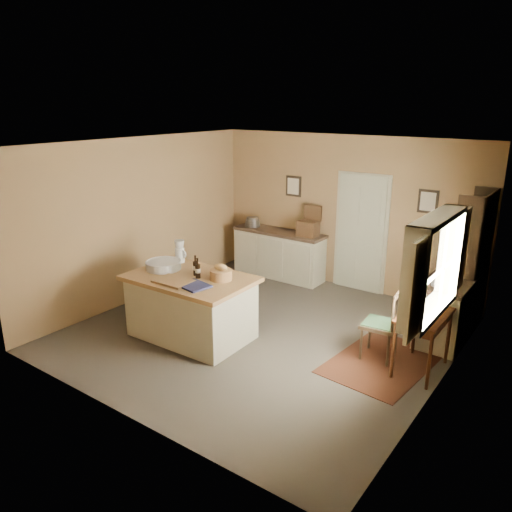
% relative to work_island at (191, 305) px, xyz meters
% --- Properties ---
extents(ground, '(5.00, 5.00, 0.00)m').
position_rel_work_island_xyz_m(ground, '(0.78, 0.67, -0.48)').
color(ground, '#544C40').
rests_on(ground, ground).
extents(wall_back, '(5.00, 0.10, 2.70)m').
position_rel_work_island_xyz_m(wall_back, '(0.78, 3.17, 0.87)').
color(wall_back, '#977145').
rests_on(wall_back, ground).
extents(wall_front, '(5.00, 0.10, 2.70)m').
position_rel_work_island_xyz_m(wall_front, '(0.78, -1.83, 0.87)').
color(wall_front, '#977145').
rests_on(wall_front, ground).
extents(wall_left, '(0.10, 5.00, 2.70)m').
position_rel_work_island_xyz_m(wall_left, '(-1.72, 0.67, 0.87)').
color(wall_left, '#977145').
rests_on(wall_left, ground).
extents(wall_right, '(0.10, 5.00, 2.70)m').
position_rel_work_island_xyz_m(wall_right, '(3.28, 0.67, 0.87)').
color(wall_right, '#977145').
rests_on(wall_right, ground).
extents(ceiling, '(5.00, 5.00, 0.00)m').
position_rel_work_island_xyz_m(ceiling, '(0.78, 0.67, 2.22)').
color(ceiling, silver).
rests_on(ceiling, wall_back).
extents(door, '(0.97, 0.06, 2.11)m').
position_rel_work_island_xyz_m(door, '(1.13, 3.14, 0.57)').
color(door, beige).
rests_on(door, ground).
extents(framed_prints, '(2.82, 0.02, 0.38)m').
position_rel_work_island_xyz_m(framed_prints, '(0.98, 3.15, 1.24)').
color(framed_prints, black).
rests_on(framed_prints, ground).
extents(window, '(0.25, 1.99, 1.12)m').
position_rel_work_island_xyz_m(window, '(3.20, 0.47, 1.07)').
color(window, '#B4B190').
rests_on(window, ground).
extents(work_island, '(1.76, 1.17, 1.20)m').
position_rel_work_island_xyz_m(work_island, '(0.00, 0.00, 0.00)').
color(work_island, '#B4B190').
rests_on(work_island, ground).
extents(sideboard, '(1.82, 0.52, 1.18)m').
position_rel_work_island_xyz_m(sideboard, '(-0.39, 2.87, -0.00)').
color(sideboard, '#B4B190').
rests_on(sideboard, ground).
extents(rug, '(1.24, 1.69, 0.01)m').
position_rel_work_island_xyz_m(rug, '(2.53, 0.87, -0.48)').
color(rug, '#421D10').
rests_on(rug, ground).
extents(writing_desk, '(0.51, 0.84, 0.82)m').
position_rel_work_island_xyz_m(writing_desk, '(2.98, 0.97, 0.18)').
color(writing_desk, '#361B0C').
rests_on(writing_desk, ground).
extents(desk_chair, '(0.48, 0.48, 0.94)m').
position_rel_work_island_xyz_m(desk_chair, '(2.42, 0.97, -0.01)').
color(desk_chair, '#312316').
rests_on(desk_chair, ground).
extents(right_cabinet, '(0.60, 1.08, 0.99)m').
position_rel_work_island_xyz_m(right_cabinet, '(2.98, 1.97, -0.02)').
color(right_cabinet, '#B4B190').
rests_on(right_cabinet, ground).
extents(shelving_unit, '(0.35, 0.92, 2.05)m').
position_rel_work_island_xyz_m(shelving_unit, '(3.13, 2.63, 0.54)').
color(shelving_unit, '#312316').
rests_on(shelving_unit, ground).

